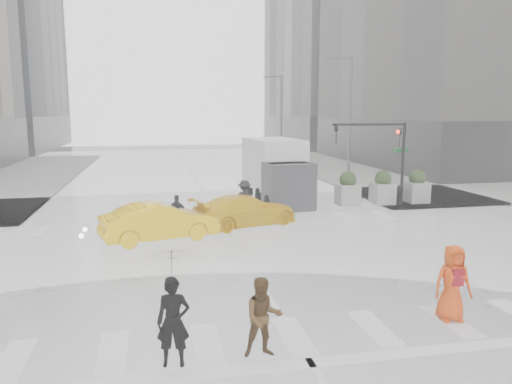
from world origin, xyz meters
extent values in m
plane|color=black|center=(0.00, 0.00, 0.00)|extent=(120.00, 120.00, 0.00)
cube|color=gray|center=(19.50, 17.50, 0.07)|extent=(35.00, 35.00, 0.15)
cube|color=#282624|center=(29.00, 27.00, 2.20)|extent=(26.05, 26.05, 4.40)
cube|color=gray|center=(29.00, 56.00, 18.00)|extent=(26.00, 26.00, 36.00)
cube|color=#282624|center=(29.00, 56.00, 2.20)|extent=(26.05, 26.05, 4.40)
cylinder|color=black|center=(10.00, 8.00, 2.25)|extent=(0.16, 0.16, 4.50)
cylinder|color=black|center=(8.00, 8.00, 4.40)|extent=(4.00, 0.12, 0.12)
imported|color=black|center=(9.75, 8.00, 3.70)|extent=(0.16, 0.20, 1.00)
imported|color=black|center=(6.20, 8.00, 3.90)|extent=(0.16, 0.20, 1.00)
sphere|color=#FF190C|center=(9.65, 8.00, 4.00)|extent=(0.20, 0.20, 0.20)
cube|color=#0B521C|center=(10.00, 8.30, 3.00)|extent=(0.90, 0.03, 0.22)
cylinder|color=#59595B|center=(11.00, 18.00, 4.50)|extent=(0.20, 0.20, 9.00)
cylinder|color=#59595B|center=(10.10, 18.00, 8.80)|extent=(1.80, 0.12, 0.12)
cube|color=#59595B|center=(9.20, 18.00, 8.70)|extent=(0.50, 0.22, 0.15)
cylinder|color=#59595B|center=(11.00, 38.00, 4.50)|extent=(0.20, 0.20, 9.00)
cylinder|color=#59595B|center=(10.10, 38.00, 8.80)|extent=(1.80, 0.12, 0.12)
cube|color=#59595B|center=(9.20, 38.00, 8.70)|extent=(0.50, 0.22, 0.15)
cube|color=gray|center=(7.00, 8.20, 0.70)|extent=(1.10, 1.10, 1.10)
sphere|color=black|center=(7.00, 8.20, 1.50)|extent=(0.90, 0.90, 0.90)
cube|color=gray|center=(9.00, 8.20, 0.70)|extent=(1.10, 1.10, 1.10)
sphere|color=black|center=(9.00, 8.20, 1.50)|extent=(0.90, 0.90, 0.90)
cube|color=gray|center=(11.00, 8.20, 0.70)|extent=(1.10, 1.10, 1.10)
sphere|color=black|center=(11.00, 8.20, 1.50)|extent=(0.90, 0.90, 0.90)
imported|color=black|center=(-2.73, -6.80, 0.92)|extent=(0.72, 0.52, 1.84)
imported|color=black|center=(-2.73, -6.80, 1.99)|extent=(1.07, 1.09, 0.88)
imported|color=#473119|center=(-0.89, -6.80, 0.85)|extent=(0.84, 0.66, 1.71)
imported|color=#CD3F0E|center=(4.04, -5.94, 0.95)|extent=(0.99, 0.71, 1.90)
cube|color=maroon|center=(4.04, -6.12, 1.15)|extent=(0.30, 0.19, 0.40)
imported|color=black|center=(-2.10, 5.01, 0.76)|extent=(1.02, 0.82, 1.51)
imported|color=black|center=(1.18, 6.77, 0.92)|extent=(1.35, 1.09, 1.83)
imported|color=yellow|center=(-2.87, 3.27, 0.76)|extent=(4.86, 2.80, 1.51)
imported|color=yellow|center=(0.91, 5.11, 0.70)|extent=(4.67, 3.24, 1.40)
cube|color=silver|center=(3.68, 11.24, 2.13)|extent=(2.49, 4.77, 2.80)
cube|color=#303036|center=(3.68, 7.92, 1.30)|extent=(2.39, 1.87, 2.39)
cube|color=black|center=(3.68, 7.92, 2.02)|extent=(2.08, 0.93, 0.93)
cylinder|color=black|center=(2.59, 7.71, 0.47)|extent=(0.29, 0.93, 0.93)
cylinder|color=black|center=(4.77, 7.71, 0.47)|extent=(0.29, 0.93, 0.93)
cylinder|color=black|center=(2.59, 10.00, 0.47)|extent=(0.29, 0.93, 0.93)
cylinder|color=black|center=(4.77, 10.00, 0.47)|extent=(0.29, 0.93, 0.93)
cylinder|color=black|center=(2.59, 12.90, 0.47)|extent=(0.29, 0.93, 0.93)
cylinder|color=black|center=(4.77, 12.90, 0.47)|extent=(0.29, 0.93, 0.93)
camera|label=1|loc=(-3.01, -16.37, 5.09)|focal=35.00mm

